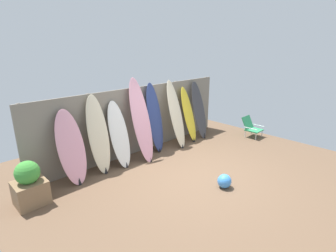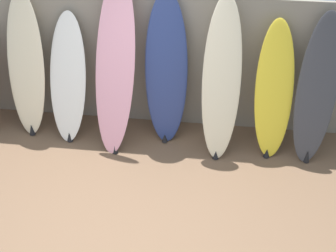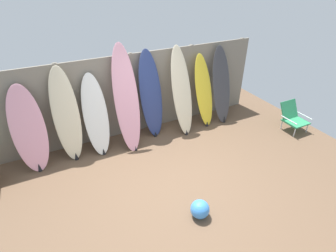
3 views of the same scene
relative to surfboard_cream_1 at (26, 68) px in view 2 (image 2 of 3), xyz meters
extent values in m
plane|color=brown|center=(1.46, -1.69, -0.89)|extent=(7.68, 7.68, 0.00)
cube|color=gray|center=(1.46, 0.31, 0.01)|extent=(6.08, 0.04, 1.80)
cylinder|color=#6C655B|center=(0.02, 0.35, 0.01)|extent=(0.10, 0.10, 1.80)
cylinder|color=#6C655B|center=(1.46, 0.35, 0.01)|extent=(0.10, 0.10, 1.80)
cylinder|color=#6C655B|center=(2.90, 0.35, 0.01)|extent=(0.10, 0.10, 1.80)
ellipsoid|color=beige|center=(0.00, 0.00, 0.01)|extent=(0.52, 0.55, 1.81)
cone|color=black|center=(0.00, -0.21, -0.81)|extent=(0.08, 0.08, 0.15)
ellipsoid|color=white|center=(0.53, -0.04, -0.10)|extent=(0.52, 0.63, 1.58)
cone|color=black|center=(0.53, -0.29, -0.82)|extent=(0.08, 0.08, 0.13)
ellipsoid|color=pink|center=(1.16, -0.12, 0.15)|extent=(0.58, 0.83, 2.08)
cone|color=black|center=(1.16, -0.44, -0.82)|extent=(0.08, 0.08, 0.14)
ellipsoid|color=navy|center=(1.75, 0.03, 0.05)|extent=(0.56, 0.49, 1.90)
cone|color=black|center=(1.75, -0.16, -0.83)|extent=(0.08, 0.08, 0.11)
ellipsoid|color=beige|center=(2.41, -0.13, 0.06)|extent=(0.47, 0.66, 1.91)
cone|color=black|center=(2.41, -0.40, -0.83)|extent=(0.08, 0.08, 0.11)
ellipsoid|color=yellow|center=(3.04, -0.06, -0.07)|extent=(0.53, 0.62, 1.65)
cone|color=black|center=(3.04, -0.30, -0.83)|extent=(0.08, 0.08, 0.12)
ellipsoid|color=#38383D|center=(3.52, -0.07, -0.01)|extent=(0.52, 0.65, 1.77)
cone|color=black|center=(3.52, -0.33, -0.80)|extent=(0.08, 0.08, 0.17)
camera|label=1|loc=(-2.80, -5.12, 2.00)|focal=28.00mm
camera|label=2|loc=(2.34, -4.77, 2.98)|focal=50.00mm
camera|label=3|loc=(-0.21, -4.70, 2.40)|focal=28.00mm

